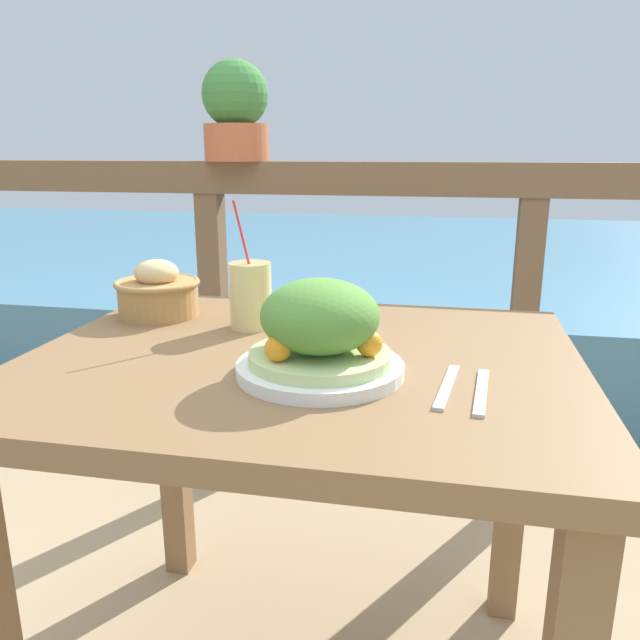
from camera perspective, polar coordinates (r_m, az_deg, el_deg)
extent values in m
cube|color=olive|center=(1.07, -1.68, -4.14)|extent=(0.93, 0.77, 0.04)
cube|color=olive|center=(1.62, -13.24, -11.36)|extent=(0.06, 0.06, 0.68)
cube|color=olive|center=(1.50, 17.17, -13.95)|extent=(0.06, 0.06, 0.68)
cube|color=brown|center=(1.77, 4.03, 12.80)|extent=(2.80, 0.08, 0.09)
cube|color=brown|center=(1.97, -9.48, -2.30)|extent=(0.07, 0.07, 0.94)
cube|color=brown|center=(1.86, 17.77, -3.90)|extent=(0.07, 0.07, 0.94)
cube|color=teal|center=(4.34, 8.20, 3.92)|extent=(12.00, 4.00, 0.42)
cylinder|color=white|center=(0.97, 0.00, -4.46)|extent=(0.26, 0.26, 0.02)
cylinder|color=#C6DB8E|center=(0.96, 0.00, -3.39)|extent=(0.22, 0.22, 0.02)
ellipsoid|color=#568E38|center=(0.94, 0.00, 0.38)|extent=(0.18, 0.18, 0.11)
sphere|color=orange|center=(0.93, 4.54, -2.16)|extent=(0.04, 0.04, 0.04)
sphere|color=orange|center=(1.02, -2.04, -0.61)|extent=(0.04, 0.04, 0.04)
sphere|color=orange|center=(0.91, -3.93, -2.58)|extent=(0.04, 0.04, 0.04)
cylinder|color=#DBCC7F|center=(1.22, -6.36, 2.24)|extent=(0.08, 0.08, 0.13)
cylinder|color=red|center=(1.19, -6.65, 5.64)|extent=(0.05, 0.01, 0.22)
cylinder|color=#AD7F47|center=(1.34, -14.57, 1.92)|extent=(0.16, 0.16, 0.07)
torus|color=#AD7F47|center=(1.34, -14.67, 3.30)|extent=(0.18, 0.18, 0.01)
ellipsoid|color=#DBB77A|center=(1.33, -14.73, 4.22)|extent=(0.09, 0.09, 0.05)
cylinder|color=#B75B38|center=(1.85, -7.62, 15.78)|extent=(0.18, 0.18, 0.10)
sphere|color=#3D7A38|center=(1.86, -7.77, 19.78)|extent=(0.19, 0.19, 0.19)
cube|color=silver|center=(0.94, 11.53, -5.95)|extent=(0.04, 0.18, 0.00)
cube|color=silver|center=(0.93, 14.54, -6.35)|extent=(0.03, 0.18, 0.00)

